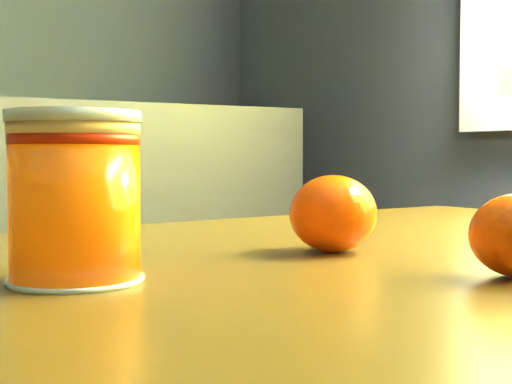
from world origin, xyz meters
TOP-DOWN VIEW (x-y plane):
  - table at (0.99, 0.22)m, footprint 1.01×0.75m
  - juice_glass at (0.79, 0.24)m, footprint 0.08×0.08m
  - orange_back at (1.00, 0.27)m, footprint 0.08×0.08m

SIDE VIEW (x-z plane):
  - table at x=0.99m, z-range 0.27..0.99m
  - orange_back at x=1.00m, z-range 0.72..0.78m
  - juice_glass at x=0.79m, z-range 0.72..0.82m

